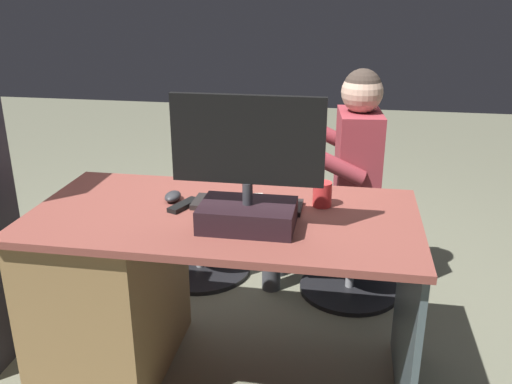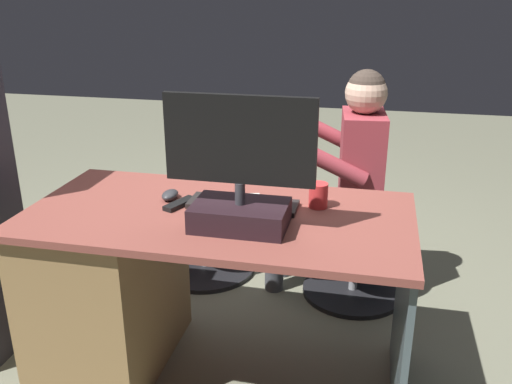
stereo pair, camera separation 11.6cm
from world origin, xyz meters
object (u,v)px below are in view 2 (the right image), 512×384
Objects in this scene: computer_mouse at (170,195)px; tv_remote at (180,204)px; teddy_bear at (202,172)px; person at (343,169)px; visitor_chair at (355,250)px; monitor at (240,185)px; keyboard at (243,204)px; desk at (132,280)px; office_chair_teddy at (204,232)px; cup at (318,195)px.

computer_mouse reaches higher than tv_remote.
person reaches higher than teddy_bear.
visitor_chair is 0.45× the size of person.
teddy_bear is (0.18, -0.84, -0.16)m from tv_remote.
monitor is 1.24× the size of keyboard.
desk is 15.13× the size of computer_mouse.
tv_remote is 0.87m from teddy_bear.
desk is at bearing 87.74° from teddy_bear.
office_chair_teddy is at bearing -81.07° from computer_mouse.
computer_mouse is 0.29× the size of teddy_bear.
person is (0.09, -0.01, 0.43)m from visitor_chair.
office_chair_teddy is 0.49× the size of person.
person is (-0.79, -0.78, 0.29)m from desk.
cup is 1.15m from office_chair_teddy.
cup is 1.04m from teddy_bear.
cup reaches higher than keyboard.
office_chair_teddy is 1.72× the size of teddy_bear.
tv_remote is at bearing 102.32° from teddy_bear.
monitor reaches higher than office_chair_teddy.
desk is at bearing 87.71° from office_chair_teddy.
visitor_chair is at bearing 174.32° from person.
desk is 2.79× the size of monitor.
monitor is at bearing 115.40° from office_chair_teddy.
teddy_bear reaches higher than desk.
keyboard is 0.80× the size of visitor_chair.
visitor_chair is at bearing 174.32° from office_chair_teddy.
monitor is at bearing 175.52° from tv_remote.
person is at bearing -132.56° from computer_mouse.
monitor is 0.23m from keyboard.
desk reaches higher than office_chair_teddy.
teddy_bear is at bearing -90.00° from office_chair_teddy.
office_chair_teddy is at bearing -45.75° from cup.
tv_remote is at bearing 136.45° from computer_mouse.
monitor is at bearing 66.34° from visitor_chair.
monitor is 0.96m from person.
monitor reaches higher than computer_mouse.
office_chair_teddy is at bearing -92.29° from desk.
computer_mouse reaches higher than visitor_chair.
teddy_bear is at bearing -81.21° from computer_mouse.
teddy_bear is at bearing -6.57° from person.
computer_mouse is at bearing 43.41° from visitor_chair.
visitor_chair is (-0.42, -0.70, -0.49)m from keyboard.
monitor is 5.43× the size of computer_mouse.
person reaches higher than computer_mouse.
desk is at bearing 44.64° from person.
computer_mouse is 0.64× the size of tv_remote.
cup is (-0.28, -0.06, 0.04)m from keyboard.
keyboard is 0.36× the size of person.
visitor_chair is at bearing -109.58° from tv_remote.
desk is 9.68× the size of tv_remote.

